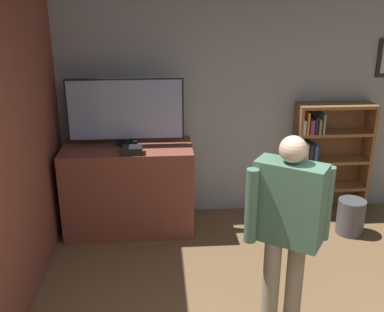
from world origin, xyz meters
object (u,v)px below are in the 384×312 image
(television, at_px, (126,111))
(person, at_px, (287,222))
(game_console, at_px, (132,150))
(waste_bin, at_px, (351,217))
(bookshelf, at_px, (324,160))

(television, relative_size, person, 0.76)
(game_console, bearing_deg, waste_bin, -2.03)
(person, bearing_deg, television, 158.49)
(waste_bin, bearing_deg, television, 171.41)
(bookshelf, relative_size, person, 0.83)
(bookshelf, height_order, waste_bin, bookshelf)
(television, distance_m, person, 2.27)
(game_console, height_order, person, person)
(bookshelf, distance_m, waste_bin, 0.74)
(television, height_order, waste_bin, television)
(television, bearing_deg, bookshelf, 4.44)
(bookshelf, xyz_separation_m, waste_bin, (0.15, -0.55, -0.47))
(bookshelf, bearing_deg, waste_bin, -74.57)
(television, relative_size, bookshelf, 0.91)
(television, relative_size, game_console, 6.04)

